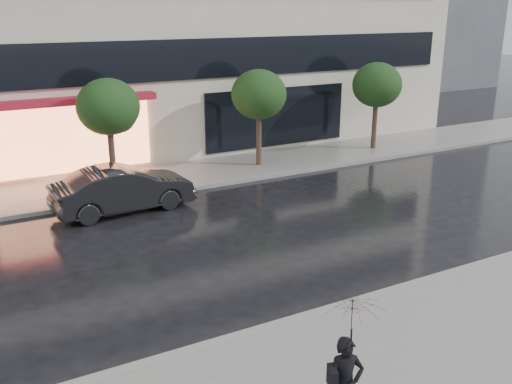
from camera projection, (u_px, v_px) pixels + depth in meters
ground at (350, 281)px, 13.79m from camera, size 120.00×120.00×0.00m
sidewalk_near at (453, 346)px, 11.06m from camera, size 60.00×4.50×0.12m
sidewalk_far at (189, 174)px, 22.32m from camera, size 60.00×3.50×0.12m
curb_near at (377, 296)px, 12.94m from camera, size 60.00×0.25×0.14m
curb_far at (207, 186)px, 20.86m from camera, size 60.00×0.25×0.14m
tree_mid_west at (110, 109)px, 19.91m from camera, size 2.20×2.20×3.99m
tree_mid_east at (260, 96)px, 22.64m from camera, size 2.20×2.20×3.99m
tree_far_east at (377, 86)px, 25.37m from camera, size 2.20×2.20×3.99m
parked_car at (123, 189)px, 18.31m from camera, size 4.59×1.84×1.48m
pedestrian_with_umbrella at (350, 343)px, 8.42m from camera, size 1.16×1.17×2.23m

